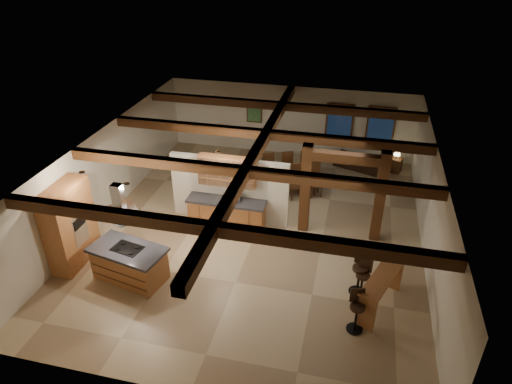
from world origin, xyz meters
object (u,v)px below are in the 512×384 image
sofa (362,161)px  dining_table (290,179)px  kitchen_island (130,263)px  bar_counter (382,285)px

sofa → dining_table: bearing=62.0°
kitchen_island → sofa: bearing=54.4°
dining_table → bar_counter: size_ratio=1.01×
dining_table → sofa: (2.49, 2.21, -0.04)m
kitchen_island → sofa: kitchen_island is taller
bar_counter → kitchen_island: bearing=-176.3°
sofa → bar_counter: bar_counter is taller
kitchen_island → sofa: size_ratio=1.03×
dining_table → sofa: bearing=37.8°
dining_table → bar_counter: 6.39m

